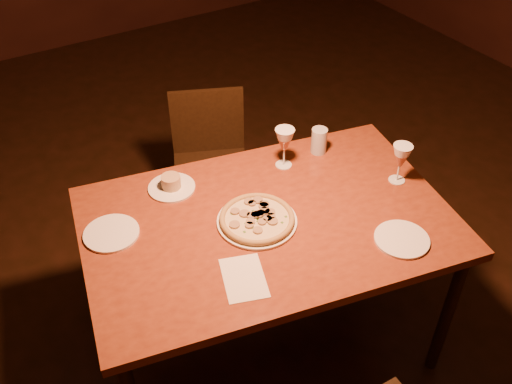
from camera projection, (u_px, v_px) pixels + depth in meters
floor at (294, 289)px, 3.00m from camera, size 7.00×7.00×0.00m
dining_table at (268, 231)px, 2.32m from camera, size 1.61×1.20×0.78m
chair_far at (211, 159)px, 3.11m from camera, size 0.52×0.52×0.82m
pizza_plate at (257, 219)px, 2.24m from camera, size 0.32×0.32×0.03m
ramekin_saucer at (171, 185)px, 2.40m from camera, size 0.20×0.20×0.06m
wine_glass_far at (284, 148)px, 2.48m from camera, size 0.09×0.09×0.19m
wine_glass_right at (400, 163)px, 2.40m from camera, size 0.08×0.08×0.18m
water_tumbler at (319, 141)px, 2.59m from camera, size 0.07×0.07×0.12m
side_plate_left at (111, 233)px, 2.20m from camera, size 0.22×0.22×0.01m
side_plate_near at (402, 239)px, 2.17m from camera, size 0.21×0.21×0.01m
menu_card at (244, 278)px, 2.03m from camera, size 0.21×0.25×0.00m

